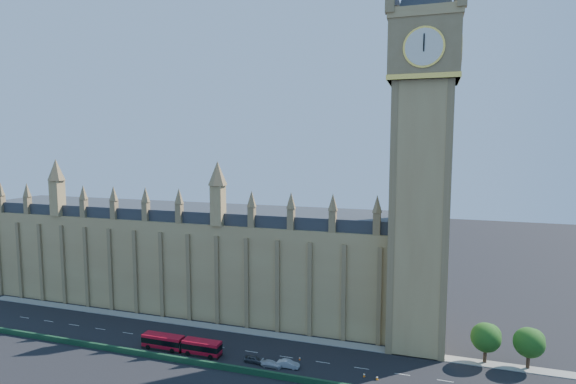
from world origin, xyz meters
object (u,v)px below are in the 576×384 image
(red_bus, at_px, (181,344))
(car_white, at_px, (271,364))
(car_grey, at_px, (254,359))
(car_silver, at_px, (288,364))

(red_bus, relative_size, car_white, 4.26)
(car_grey, xyz_separation_m, car_white, (4.01, -0.60, -0.08))
(red_bus, xyz_separation_m, car_white, (21.05, -0.38, -1.03))
(car_grey, height_order, car_white, car_grey)
(red_bus, relative_size, car_grey, 4.44)
(car_grey, distance_m, car_white, 4.06)
(red_bus, height_order, car_white, red_bus)
(red_bus, distance_m, car_white, 21.08)
(car_silver, bearing_deg, red_bus, 90.28)
(car_silver, xyz_separation_m, car_white, (-3.37, -0.77, -0.12))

